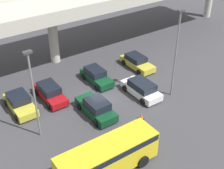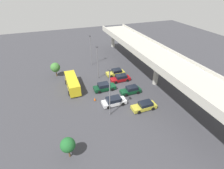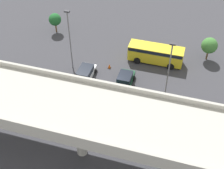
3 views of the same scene
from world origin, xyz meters
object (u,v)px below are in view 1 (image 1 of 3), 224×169
parked_car_1 (50,92)px  parked_car_3 (96,76)px  shuttle_bus (108,156)px  traffic_cone (141,116)px  parked_car_2 (96,108)px  parked_car_5 (137,62)px  lamp_post_by_overpass (176,49)px  parked_car_0 (20,103)px  lamp_post_mid_lot (33,89)px  parked_car_4 (141,89)px

parked_car_1 → parked_car_3: (5.51, 0.05, 0.00)m
shuttle_bus → traffic_cone: shuttle_bus is taller
parked_car_2 → parked_car_5: bearing=-60.8°
shuttle_bus → lamp_post_by_overpass: bearing=-156.8°
parked_car_0 → parked_car_3: 8.65m
parked_car_2 → parked_car_3: bearing=-32.4°
lamp_post_mid_lot → lamp_post_by_overpass: size_ratio=0.89×
parked_car_2 → shuttle_bus: size_ratio=0.61×
parked_car_2 → parked_car_0: bearing=48.8°
parked_car_3 → shuttle_bus: bearing=-28.4°
parked_car_5 → lamp_post_by_overpass: size_ratio=0.52×
parked_car_1 → parked_car_5: 11.19m
parked_car_5 → parked_car_4: bearing=-34.1°
parked_car_1 → parked_car_2: size_ratio=0.99×
parked_car_1 → parked_car_2: parked_car_2 is taller
lamp_post_mid_lot → parked_car_0: bearing=90.2°
parked_car_3 → lamp_post_mid_lot: bearing=-61.9°
parked_car_5 → traffic_cone: size_ratio=6.67×
parked_car_2 → parked_car_4: size_ratio=1.02×
parked_car_4 → lamp_post_mid_lot: lamp_post_mid_lot is taller
parked_car_5 → traffic_cone: parked_car_5 is taller
parked_car_4 → shuttle_bus: (-8.50, -6.46, 0.79)m
parked_car_1 → lamp_post_mid_lot: lamp_post_mid_lot is taller
parked_car_2 → parked_car_5: size_ratio=1.02×
parked_car_3 → parked_car_5: bearing=90.2°
lamp_post_by_overpass → parked_car_1: bearing=148.4°
parked_car_2 → parked_car_3: parked_car_2 is taller
parked_car_0 → lamp_post_by_overpass: size_ratio=0.50×
parked_car_5 → lamp_post_mid_lot: 15.55m
lamp_post_mid_lot → parked_car_4: bearing=-0.9°
parked_car_2 → parked_car_4: parked_car_2 is taller
lamp_post_mid_lot → lamp_post_by_overpass: 13.74m
parked_car_0 → parked_car_2: parked_car_2 is taller
parked_car_0 → parked_car_5: bearing=90.2°
lamp_post_mid_lot → parked_car_2: bearing=-3.0°
lamp_post_by_overpass → lamp_post_mid_lot: bearing=172.0°
parked_car_0 → parked_car_5: (14.32, 0.05, -0.01)m
lamp_post_mid_lot → lamp_post_by_overpass: bearing=-8.0°
parked_car_1 → parked_car_5: (11.19, 0.07, -0.03)m
parked_car_2 → lamp_post_mid_lot: bearing=87.0°
parked_car_2 → parked_car_5: 10.06m
parked_car_1 → shuttle_bus: 11.22m
parked_car_2 → traffic_cone: (3.01, -2.97, -0.43)m
parked_car_0 → lamp_post_by_overpass: 15.73m
parked_car_1 → parked_car_4: parked_car_4 is taller
parked_car_2 → traffic_cone: size_ratio=6.78×
parked_car_1 → traffic_cone: 9.52m
parked_car_4 → shuttle_bus: size_ratio=0.59×
parked_car_1 → parked_car_3: size_ratio=1.07×
parked_car_2 → shuttle_bus: bearing=154.9°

